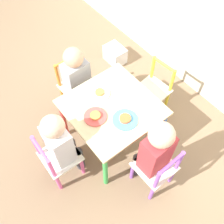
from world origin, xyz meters
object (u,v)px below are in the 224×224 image
Objects in this scene: chair_yellow at (154,90)px; plate_left at (100,93)px; chair_purple at (157,169)px; child_front at (61,142)px; child_left at (78,77)px; child_right at (155,150)px; chair_orange at (76,86)px; plate_right at (125,119)px; kids_table at (112,112)px; storage_bin at (115,54)px; plate_front at (95,116)px; chair_pink at (58,158)px.

plate_left is (-0.10, -0.50, 0.24)m from chair_yellow.
chair_yellow is at bearing -133.08° from chair_purple.
child_left is at bearing -43.84° from child_front.
plate_left is at bearing -90.37° from child_right.
chair_orange is 0.69m from plate_right.
kids_table is 0.44m from child_left.
chair_purple is at bearing -90.16° from child_left.
chair_purple reaches higher than plate_right.
child_right is 3.46× the size of storage_bin.
chair_purple is 0.69m from plate_left.
plate_right is at bearing 45.00° from plate_front.
chair_purple is 2.79× the size of plate_right.
child_front is 4.03× the size of plate_right.
child_left is 0.88m from child_right.
storage_bin is (-0.73, 1.11, -0.16)m from chair_pink.
child_front is 1.33m from storage_bin.
plate_right is (0.59, 0.01, 0.07)m from child_left.
chair_pink is at bearing -90.97° from plate_front.
kids_table is 0.53m from chair_orange.
child_left is at bearing -89.86° from chair_purple.
plate_front is at bearing -135.00° from plate_right.
child_front reaches higher than storage_bin.
plate_right is (0.15, 0.44, 0.05)m from child_front.
chair_orange is (-0.50, -0.02, -0.16)m from kids_table.
child_front is at bearing -55.39° from storage_bin.
child_left reaches higher than chair_pink.
chair_orange is at bearing -136.77° from chair_yellow.
plate_right is (-0.35, -0.01, 0.24)m from chair_purple.
chair_orange is 1.00m from chair_purple.
chair_orange and chair_yellow have the same top height.
child_left reaches higher than plate_left.
chair_orange is at bearing -89.84° from child_right.
kids_table is 4.12× the size of plate_left.
child_left reaches higher than chair_orange.
plate_right is at bearing -90.40° from chair_orange.
child_left is at bearing -178.25° from kids_table.
chair_purple is 0.95m from child_left.
child_left is at bearing -47.71° from chair_pink.
plate_left is (-0.14, 0.44, 0.05)m from child_front.
plate_left is 0.84× the size of plate_right.
chair_orange is 0.18m from child_left.
chair_pink reaches higher than plate_left.
chair_pink is at bearing -107.16° from plate_right.
chair_purple is 0.70m from child_front.
child_front is 0.63m from child_right.
child_left reaches higher than plate_right.
plate_left is (-0.65, -0.01, 0.24)m from chair_purple.
chair_purple is 1.00× the size of chair_yellow.
plate_right is (0.19, -0.50, 0.24)m from chair_yellow.
child_left is 0.30m from plate_left.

